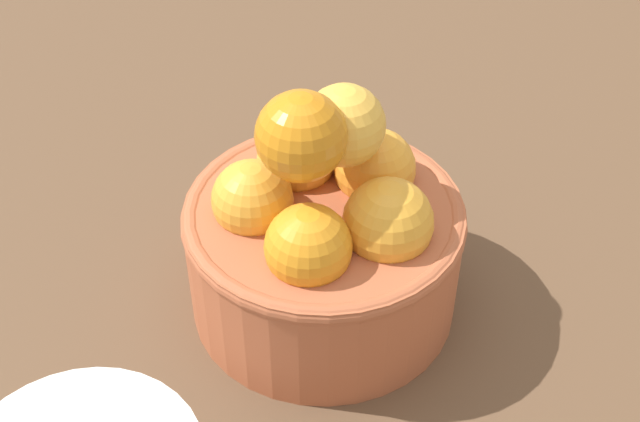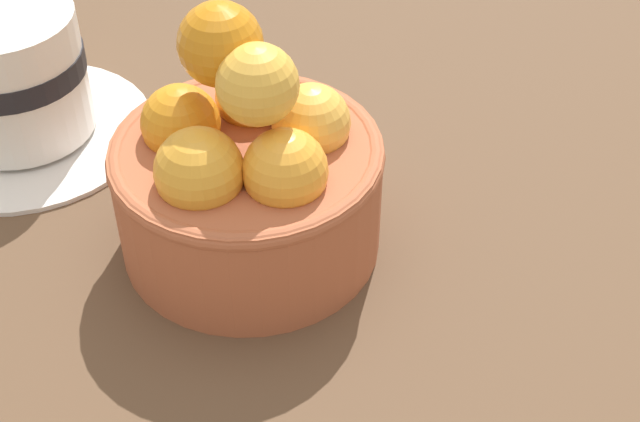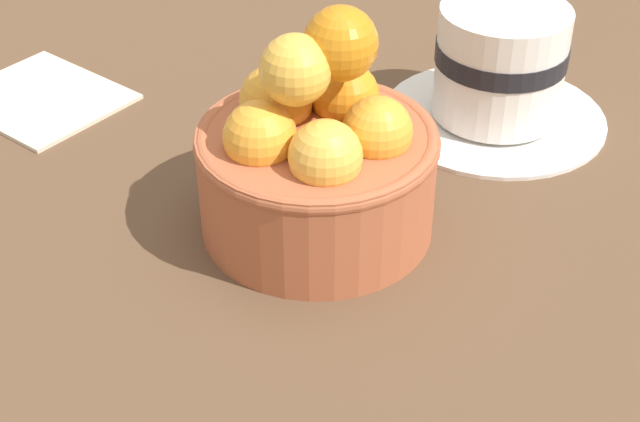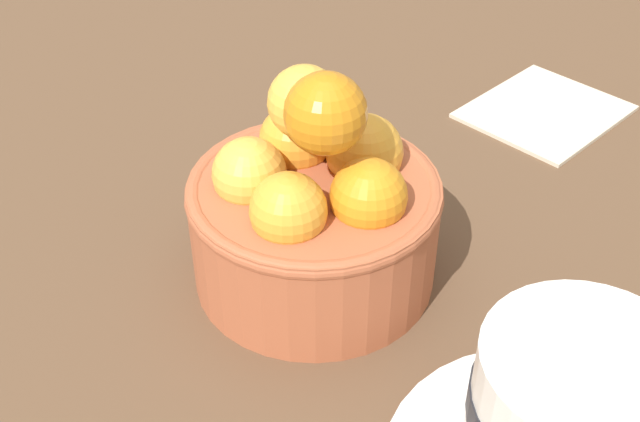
% 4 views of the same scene
% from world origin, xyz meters
% --- Properties ---
extents(ground_plane, '(1.45, 0.90, 0.03)m').
position_xyz_m(ground_plane, '(0.00, 0.00, -0.02)').
color(ground_plane, brown).
extents(terracotta_bowl, '(0.14, 0.14, 0.14)m').
position_xyz_m(terracotta_bowl, '(0.00, -0.00, 0.05)').
color(terracotta_bowl, '#AD5938').
rests_on(terracotta_bowl, ground_plane).
extents(folded_napkin, '(0.14, 0.13, 0.01)m').
position_xyz_m(folded_napkin, '(0.23, -0.10, 0.00)').
color(folded_napkin, beige).
rests_on(folded_napkin, ground_plane).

